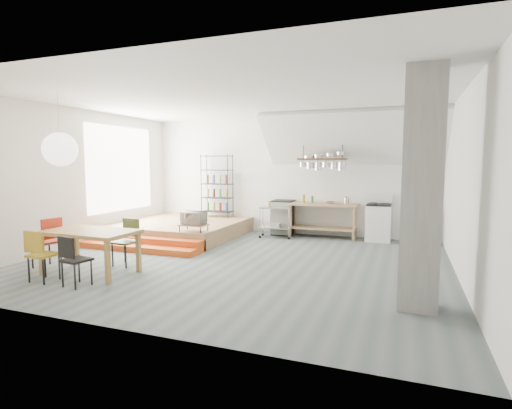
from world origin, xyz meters
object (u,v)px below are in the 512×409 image
at_px(stove, 378,222).
at_px(mini_fridge, 283,217).
at_px(dining_table, 90,235).
at_px(rolling_cart, 276,218).

distance_m(stove, mini_fridge, 2.50).
relative_size(dining_table, rolling_cart, 1.86).
bearing_deg(stove, mini_fridge, 178.99).
bearing_deg(rolling_cart, stove, 1.47).
bearing_deg(dining_table, rolling_cart, 66.41).
distance_m(dining_table, rolling_cart, 4.86).
relative_size(dining_table, mini_fridge, 1.74).
xyz_separation_m(dining_table, rolling_cart, (2.03, 4.41, -0.16)).
bearing_deg(rolling_cart, mini_fridge, 74.56).
relative_size(stove, rolling_cart, 1.33).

